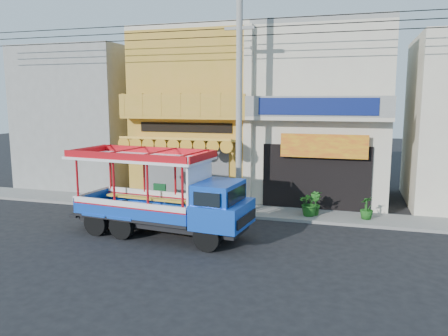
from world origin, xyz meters
name	(u,v)px	position (x,y,z in m)	size (l,w,h in m)	color
ground	(243,242)	(0.00, 0.00, 0.00)	(90.00, 90.00, 0.00)	black
sidewalk	(265,212)	(0.00, 4.00, 0.06)	(30.00, 2.00, 0.12)	slate
shophouse_left	(206,113)	(-4.00, 7.96, 4.11)	(6.00, 7.50, 8.24)	gold
shophouse_right	(323,115)	(2.00, 7.96, 4.11)	(6.00, 6.75, 8.24)	beige
party_pilaster	(248,119)	(-1.00, 4.85, 4.00)	(0.35, 0.30, 8.00)	beige
filler_building_left	(90,118)	(-11.00, 8.00, 3.80)	(6.00, 6.00, 7.60)	gray
utility_pole	(243,94)	(-0.85, 3.30, 5.03)	(28.00, 0.26, 9.00)	gray
songthaew_truck	(172,196)	(-2.52, -0.12, 1.47)	(6.74, 2.80, 3.06)	black
green_sign	(160,196)	(-4.82, 3.81, 0.52)	(0.62, 0.33, 0.95)	black
potted_plant_a	(310,203)	(1.90, 3.75, 0.65)	(0.95, 0.82, 1.05)	#1B5217
potted_plant_b	(314,204)	(2.06, 3.94, 0.60)	(0.52, 0.42, 0.95)	#1B5217
potted_plant_c	(367,208)	(4.11, 3.87, 0.57)	(0.51, 0.51, 0.91)	#1B5217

